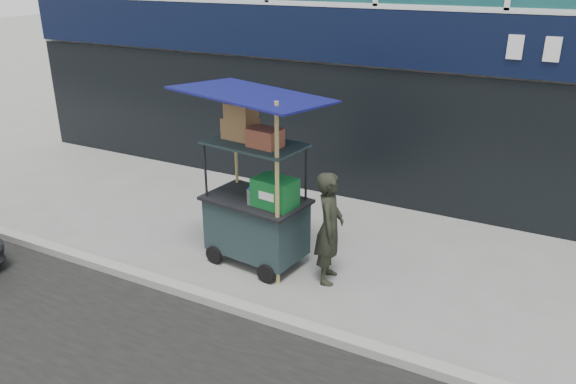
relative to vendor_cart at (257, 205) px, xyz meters
The scene contains 4 objects.
ground 1.47m from the vendor_cart, 60.79° to the right, with size 80.00×80.00×0.00m, color slate.
curb 1.58m from the vendor_cart, 64.96° to the right, with size 80.00×0.18×0.12m, color gray.
vendor_cart is the anchor object (origin of this frame).
vendor_man 1.11m from the vendor_cart, ahead, with size 0.57×0.37×1.56m, color black.
Camera 1 is at (3.19, -5.14, 4.02)m, focal length 35.00 mm.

